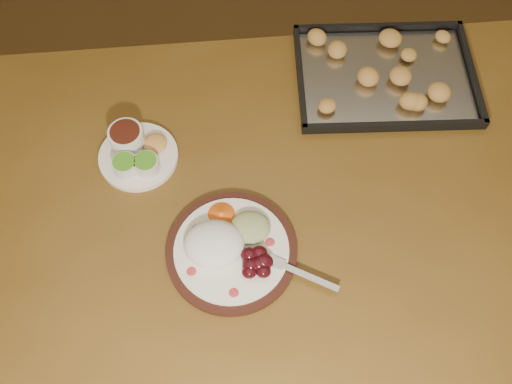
{
  "coord_description": "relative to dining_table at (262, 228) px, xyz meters",
  "views": [
    {
      "loc": [
        -0.02,
        -0.77,
        1.76
      ],
      "look_at": [
        -0.03,
        -0.23,
        0.77
      ],
      "focal_mm": 40.0,
      "sensor_mm": 36.0,
      "label": 1
    }
  ],
  "objects": [
    {
      "name": "dining_table",
      "position": [
        0.0,
        0.0,
        0.0
      ],
      "size": [
        1.59,
        1.06,
        0.75
      ],
      "rotation": [
        0.0,
        0.0,
        0.11
      ],
      "color": "brown",
      "rests_on": "ground"
    },
    {
      "name": "baking_tray",
      "position": [
        0.27,
        0.33,
        0.11
      ],
      "size": [
        0.41,
        0.31,
        0.04
      ],
      "rotation": [
        0.0,
        0.0,
        0.05
      ],
      "color": "black",
      "rests_on": "dining_table"
    },
    {
      "name": "ground",
      "position": [
        0.01,
        0.26,
        -0.65
      ],
      "size": [
        4.0,
        4.0,
        0.0
      ],
      "primitive_type": "plane",
      "color": "#52371C",
      "rests_on": "ground"
    },
    {
      "name": "condiment_saucer",
      "position": [
        -0.26,
        0.11,
        0.12
      ],
      "size": [
        0.16,
        0.16,
        0.06
      ],
      "rotation": [
        0.0,
        0.0,
        0.39
      ],
      "color": "white",
      "rests_on": "dining_table"
    },
    {
      "name": "dinner_plate",
      "position": [
        -0.06,
        -0.1,
        0.12
      ],
      "size": [
        0.33,
        0.25,
        0.06
      ],
      "rotation": [
        0.0,
        0.0,
        -0.3
      ],
      "color": "black",
      "rests_on": "dining_table"
    }
  ]
}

